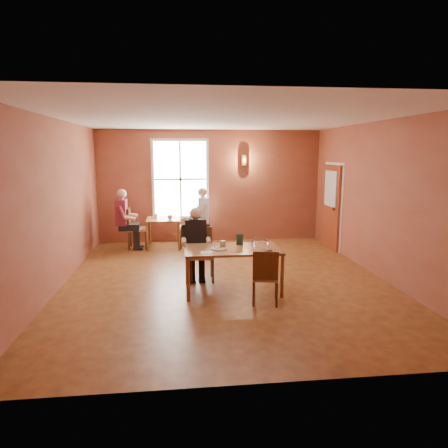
{
  "coord_description": "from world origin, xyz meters",
  "views": [
    {
      "loc": [
        -0.85,
        -7.27,
        2.4
      ],
      "look_at": [
        0.0,
        0.2,
        1.05
      ],
      "focal_mm": 32.0,
      "sensor_mm": 36.0,
      "label": 1
    }
  ],
  "objects": [
    {
      "name": "ground",
      "position": [
        0.0,
        0.0,
        0.0
      ],
      "size": [
        6.0,
        7.0,
        0.01
      ],
      "primitive_type": "cube",
      "color": "brown",
      "rests_on": "ground"
    },
    {
      "name": "wall_back",
      "position": [
        0.0,
        3.5,
        1.5
      ],
      "size": [
        6.0,
        0.04,
        3.0
      ],
      "primitive_type": "cube",
      "color": "brown",
      "rests_on": "ground"
    },
    {
      "name": "wall_front",
      "position": [
        0.0,
        -3.5,
        1.5
      ],
      "size": [
        6.0,
        0.04,
        3.0
      ],
      "primitive_type": "cube",
      "color": "brown",
      "rests_on": "ground"
    },
    {
      "name": "wall_left",
      "position": [
        -3.0,
        0.0,
        1.5
      ],
      "size": [
        0.04,
        7.0,
        3.0
      ],
      "primitive_type": "cube",
      "color": "brown",
      "rests_on": "ground"
    },
    {
      "name": "wall_right",
      "position": [
        3.0,
        0.0,
        1.5
      ],
      "size": [
        0.04,
        7.0,
        3.0
      ],
      "primitive_type": "cube",
      "color": "brown",
      "rests_on": "ground"
    },
    {
      "name": "ceiling",
      "position": [
        0.0,
        0.0,
        3.0
      ],
      "size": [
        6.0,
        7.0,
        0.04
      ],
      "primitive_type": "cube",
      "color": "white",
      "rests_on": "wall_back"
    },
    {
      "name": "window",
      "position": [
        -0.8,
        3.45,
        1.7
      ],
      "size": [
        1.36,
        0.1,
        1.96
      ],
      "primitive_type": "cube",
      "color": "white",
      "rests_on": "wall_back"
    },
    {
      "name": "door",
      "position": [
        2.94,
        2.3,
        1.05
      ],
      "size": [
        0.12,
        1.04,
        2.1
      ],
      "primitive_type": "cube",
      "color": "maroon",
      "rests_on": "ground"
    },
    {
      "name": "wall_sconce",
      "position": [
        0.9,
        3.4,
        2.2
      ],
      "size": [
        0.16,
        0.16,
        0.28
      ],
      "primitive_type": "cylinder",
      "color": "brown",
      "rests_on": "wall_back"
    },
    {
      "name": "main_table",
      "position": [
        0.05,
        -0.62,
        0.38
      ],
      "size": [
        1.64,
        0.92,
        0.77
      ],
      "primitive_type": null,
      "color": "brown",
      "rests_on": "ground"
    },
    {
      "name": "chair_diner_main",
      "position": [
        -0.45,
        0.03,
        0.5
      ],
      "size": [
        0.44,
        0.44,
        1.0
      ],
      "primitive_type": null,
      "rotation": [
        0.0,
        0.0,
        3.14
      ],
      "color": "brown",
      "rests_on": "ground"
    },
    {
      "name": "diner_main",
      "position": [
        -0.45,
        -0.0,
        0.66
      ],
      "size": [
        0.53,
        0.53,
        1.32
      ],
      "primitive_type": null,
      "rotation": [
        0.0,
        0.0,
        3.14
      ],
      "color": "#32211A",
      "rests_on": "ground"
    },
    {
      "name": "chair_empty",
      "position": [
        0.5,
        -1.24,
        0.45
      ],
      "size": [
        0.47,
        0.47,
        0.9
      ],
      "primitive_type": null,
      "rotation": [
        0.0,
        0.0,
        -0.21
      ],
      "color": "#532211",
      "rests_on": "ground"
    },
    {
      "name": "plate_food",
      "position": [
        -0.18,
        -0.66,
        0.79
      ],
      "size": [
        0.36,
        0.36,
        0.03
      ],
      "primitive_type": "cylinder",
      "rotation": [
        0.0,
        0.0,
        -0.42
      ],
      "color": "white",
      "rests_on": "main_table"
    },
    {
      "name": "sandwich",
      "position": [
        -0.11,
        -0.58,
        0.82
      ],
      "size": [
        0.1,
        0.1,
        0.11
      ],
      "primitive_type": "cube",
      "rotation": [
        0.0,
        0.0,
        -0.12
      ],
      "color": "tan",
      "rests_on": "main_table"
    },
    {
      "name": "goblet_a",
      "position": [
        0.47,
        -0.5,
        0.86
      ],
      "size": [
        0.09,
        0.09,
        0.18
      ],
      "primitive_type": null,
      "rotation": [
        0.0,
        0.0,
        0.42
      ],
      "color": "white",
      "rests_on": "main_table"
    },
    {
      "name": "goblet_b",
      "position": [
        0.62,
        -0.71,
        0.86
      ],
      "size": [
        0.08,
        0.08,
        0.19
      ],
      "primitive_type": null,
      "rotation": [
        0.0,
        0.0,
        0.03
      ],
      "color": "white",
      "rests_on": "main_table"
    },
    {
      "name": "goblet_c",
      "position": [
        0.38,
        -0.83,
        0.87
      ],
      "size": [
        0.08,
        0.08,
        0.19
      ],
      "primitive_type": null,
      "rotation": [
        0.0,
        0.0,
        0.04
      ],
      "color": "white",
      "rests_on": "main_table"
    },
    {
      "name": "menu_stand",
      "position": [
        0.22,
        -0.36,
        0.87
      ],
      "size": [
        0.13,
        0.09,
        0.2
      ],
      "primitive_type": "cube",
      "rotation": [
        0.0,
        0.0,
        0.29
      ],
      "color": "#213F2B",
      "rests_on": "main_table"
    },
    {
      "name": "knife",
      "position": [
        0.02,
        -0.89,
        0.77
      ],
      "size": [
        0.21,
        0.04,
        0.0
      ],
      "primitive_type": "cube",
      "rotation": [
        0.0,
        0.0,
        -0.11
      ],
      "color": "silver",
      "rests_on": "main_table"
    },
    {
      "name": "napkin",
      "position": [
        -0.41,
        -0.88,
        0.77
      ],
      "size": [
        0.2,
        0.2,
        0.01
      ],
      "primitive_type": "cube",
      "rotation": [
        0.0,
        0.0,
        -0.05
      ],
      "color": "silver",
      "rests_on": "main_table"
    },
    {
      "name": "sunglasses",
      "position": [
        0.63,
        -0.89,
        0.78
      ],
      "size": [
        0.13,
        0.08,
        0.02
      ],
      "primitive_type": "cube",
      "rotation": [
        0.0,
        0.0,
        0.37
      ],
      "color": "black",
      "rests_on": "main_table"
    },
    {
      "name": "second_table",
      "position": [
        -1.25,
        2.82,
        0.37
      ],
      "size": [
        0.85,
        0.85,
        0.75
      ],
      "primitive_type": null,
      "color": "#602F13",
      "rests_on": "ground"
    },
    {
      "name": "chair_diner_white",
      "position": [
        -0.6,
        2.82,
        0.54
      ],
      "size": [
        0.48,
        0.48,
        1.08
      ],
      "primitive_type": null,
      "rotation": [
        0.0,
        0.0,
        1.57
      ],
      "color": "brown",
      "rests_on": "ground"
    },
    {
      "name": "diner_white",
      "position": [
        -0.57,
        2.82,
        0.73
      ],
      "size": [
        0.59,
        0.59,
        1.47
      ],
      "primitive_type": null,
      "rotation": [
        0.0,
        0.0,
        1.57
      ],
      "color": "silver",
      "rests_on": "ground"
    },
    {
      "name": "chair_diner_maroon",
      "position": [
        -1.9,
        2.82,
        0.52
      ],
      "size": [
        0.46,
        0.46,
        1.03
      ],
      "primitive_type": null,
      "rotation": [
        0.0,
        0.0,
        -1.57
      ],
      "color": "#562A15",
      "rests_on": "ground"
    },
    {
      "name": "diner_maroon",
      "position": [
        -1.93,
        2.82,
        0.73
      ],
      "size": [
        0.59,
        0.59,
        1.47
      ],
      "primitive_type": null,
      "rotation": [
        0.0,
        0.0,
        -1.57
      ],
      "color": "#4D1215",
      "rests_on": "ground"
    },
    {
      "name": "cup_a",
      "position": [
        -1.08,
        2.71,
        0.8
      ],
      "size": [
        0.13,
        0.13,
        0.1
      ],
      "primitive_type": "imported",
      "rotation": [
        0.0,
        0.0,
        -0.02
      ],
      "color": "silver",
      "rests_on": "second_table"
    },
    {
      "name": "cup_b",
      "position": [
        -1.45,
        2.97,
        0.8
      ],
      "size": [
        0.14,
        0.14,
        0.1
      ],
      "primitive_type": "imported",
      "rotation": [
        0.0,
        0.0,
        -0.37
      ],
      "color": "silver",
      "rests_on": "second_table"
    }
  ]
}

